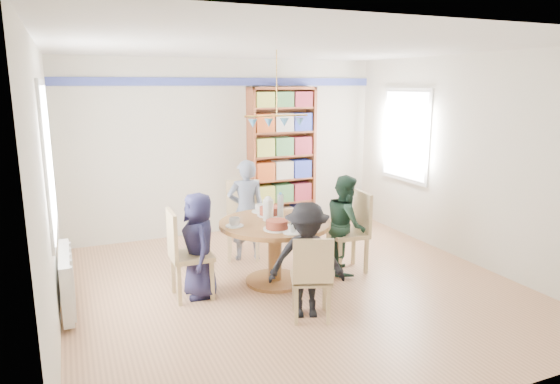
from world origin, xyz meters
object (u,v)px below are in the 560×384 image
chair_right (354,227)px  chair_far (243,215)px  person_left (199,245)px  chair_left (184,250)px  person_right (346,224)px  chair_near (312,275)px  person_far (246,210)px  bookshelf (282,160)px  radiator (67,280)px  dining_table (275,237)px  person_near (307,260)px

chair_right → chair_far: 1.53m
person_left → chair_left: bearing=-90.7°
chair_far → person_right: bearing=-48.2°
chair_near → person_far: size_ratio=0.65×
chair_right → chair_near: 1.55m
bookshelf → chair_left: bearing=-134.2°
chair_left → chair_far: chair_far is taller
person_right → person_far: 1.34m
person_right → chair_far: bearing=61.6°
person_left → person_far: bearing=136.8°
chair_far → chair_near: chair_far is taller
radiator → person_right: 3.23m
chair_far → chair_near: size_ratio=1.17×
chair_right → bookshelf: size_ratio=0.44×
chair_far → person_left: person_left is taller
radiator → person_far: 2.40m
chair_near → bookshelf: bearing=71.6°
chair_far → person_right: size_ratio=0.84×
chair_near → bookshelf: size_ratio=0.39×
radiator → chair_far: size_ratio=0.97×
dining_table → chair_far: 1.08m
chair_left → chair_right: bearing=0.5°
dining_table → person_right: (0.95, -0.01, 0.06)m
dining_table → chair_right: chair_right is taller
chair_right → person_right: size_ratio=0.82×
chair_right → person_near: size_ratio=0.85×
person_right → bookshelf: 2.20m
chair_right → person_left: person_left is taller
chair_far → person_far: size_ratio=0.76×
person_left → bookshelf: bearing=138.6°
chair_right → chair_left: bearing=-179.5°
chair_left → chair_right: size_ratio=0.99×
chair_near → person_left: person_left is taller
chair_right → chair_far: (-1.10, 1.07, 0.02)m
bookshelf → radiator: bearing=-148.1°
dining_table → chair_right: 1.07m
chair_far → dining_table: bearing=-88.8°
person_left → person_right: person_right is taller
chair_near → person_left: size_ratio=0.75×
person_right → person_far: size_ratio=0.91×
dining_table → person_right: size_ratio=1.06×
person_right → chair_left: bearing=110.0°
chair_near → chair_left: bearing=134.6°
dining_table → chair_near: chair_near is taller
dining_table → chair_left: size_ratio=1.30×
chair_far → chair_near: (-0.03, -2.14, -0.08)m
chair_right → person_near: (-1.12, -0.94, 0.04)m
person_right → bookshelf: size_ratio=0.54×
dining_table → person_near: person_near is taller
dining_table → chair_left: chair_left is taller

